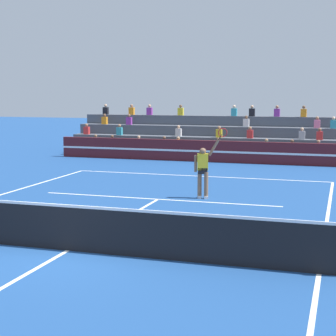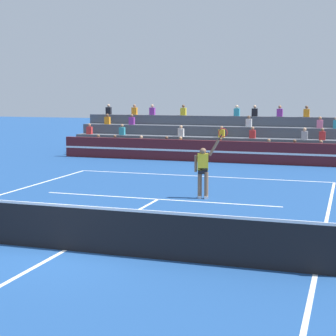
# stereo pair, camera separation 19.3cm
# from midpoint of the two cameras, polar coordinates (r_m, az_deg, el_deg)

# --- Properties ---
(ground_plane) EXTENTS (120.00, 120.00, 0.00)m
(ground_plane) POSITION_cam_midpoint_polar(r_m,az_deg,el_deg) (13.04, -10.55, -8.25)
(ground_plane) COLOR navy
(court_lines) EXTENTS (11.10, 23.90, 0.01)m
(court_lines) POSITION_cam_midpoint_polar(r_m,az_deg,el_deg) (13.04, -10.55, -8.23)
(court_lines) COLOR white
(court_lines) RESTS_ON ground
(tennis_net) EXTENTS (12.00, 0.10, 1.10)m
(tennis_net) POSITION_cam_midpoint_polar(r_m,az_deg,el_deg) (12.90, -10.61, -5.92)
(tennis_net) COLOR #2D6B38
(tennis_net) RESTS_ON ground
(sponsor_banner_wall) EXTENTS (18.00, 0.26, 1.10)m
(sponsor_banner_wall) POSITION_cam_midpoint_polar(r_m,az_deg,el_deg) (28.70, 5.42, 1.66)
(sponsor_banner_wall) COLOR #51191E
(sponsor_banner_wall) RESTS_ON ground
(bleacher_stand) EXTENTS (18.69, 3.80, 2.83)m
(bleacher_stand) POSITION_cam_midpoint_polar(r_m,az_deg,el_deg) (31.77, 6.64, 2.75)
(bleacher_stand) COLOR #4C515B
(bleacher_stand) RESTS_ON ground
(tennis_player) EXTENTS (1.12, 0.36, 2.43)m
(tennis_player) POSITION_cam_midpoint_polar(r_m,az_deg,el_deg) (18.83, 3.33, -0.15)
(tennis_player) COLOR brown
(tennis_player) RESTS_ON ground
(tennis_ball) EXTENTS (0.07, 0.07, 0.07)m
(tennis_ball) POSITION_cam_midpoint_polar(r_m,az_deg,el_deg) (16.64, -10.72, -4.65)
(tennis_ball) COLOR #C6DB33
(tennis_ball) RESTS_ON ground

